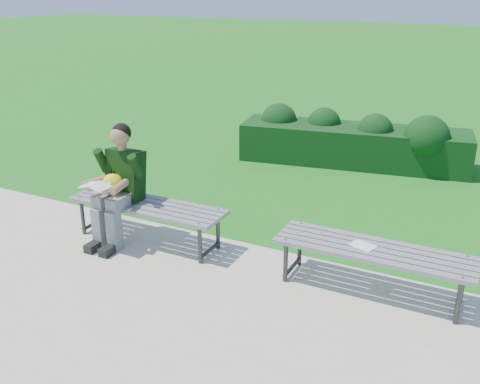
% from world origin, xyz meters
% --- Properties ---
extents(ground, '(80.00, 80.00, 0.00)m').
position_xyz_m(ground, '(0.00, 0.00, 0.00)').
color(ground, '#257F17').
rests_on(ground, ground).
extents(walkway, '(30.00, 3.50, 0.02)m').
position_xyz_m(walkway, '(0.00, -1.75, 0.01)').
color(walkway, '#ADA091').
rests_on(walkway, ground).
extents(hedge, '(3.68, 1.45, 0.91)m').
position_xyz_m(hedge, '(-0.00, 3.44, 0.38)').
color(hedge, '#133E0E').
rests_on(hedge, ground).
extents(bench_left, '(1.80, 0.50, 0.46)m').
position_xyz_m(bench_left, '(-1.26, -0.44, 0.42)').
color(bench_left, gray).
rests_on(bench_left, walkway).
extents(bench_right, '(1.80, 0.50, 0.46)m').
position_xyz_m(bench_right, '(1.22, -0.38, 0.42)').
color(bench_right, gray).
rests_on(bench_right, walkway).
extents(seated_boy, '(0.56, 0.76, 1.31)m').
position_xyz_m(seated_boy, '(-1.56, -0.53, 0.71)').
color(seated_boy, slate).
rests_on(seated_boy, walkway).
extents(paper_sheet, '(0.26, 0.22, 0.01)m').
position_xyz_m(paper_sheet, '(1.12, -0.38, 0.47)').
color(paper_sheet, white).
rests_on(paper_sheet, bench_right).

